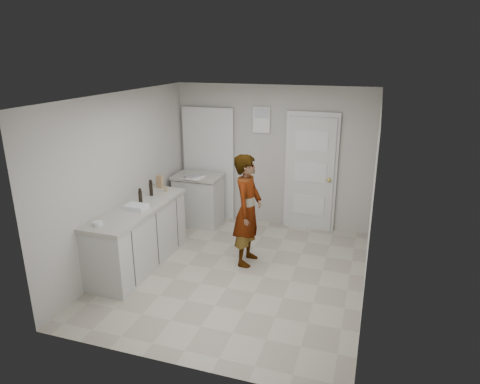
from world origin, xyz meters
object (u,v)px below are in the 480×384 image
(person, at_px, (248,210))
(oil_cruet_a, at_px, (140,196))
(oil_cruet_b, at_px, (151,188))
(baking_dish, at_px, (136,207))
(spice_jar, at_px, (166,189))
(cake_mix_box, at_px, (160,182))
(egg_bowl, at_px, (98,223))

(person, bearing_deg, oil_cruet_a, 107.04)
(person, distance_m, oil_cruet_b, 1.54)
(oil_cruet_a, bearing_deg, oil_cruet_b, 92.40)
(baking_dish, bearing_deg, person, 24.02)
(spice_jar, relative_size, oil_cruet_b, 0.30)
(cake_mix_box, xyz_separation_m, oil_cruet_a, (0.08, -0.75, 0.01))
(spice_jar, xyz_separation_m, egg_bowl, (-0.18, -1.52, -0.01))
(spice_jar, xyz_separation_m, oil_cruet_b, (-0.12, -0.26, 0.08))
(person, bearing_deg, baking_dish, 115.69)
(oil_cruet_a, bearing_deg, cake_mix_box, 95.94)
(oil_cruet_b, relative_size, baking_dish, 0.81)
(oil_cruet_b, relative_size, egg_bowl, 1.98)
(spice_jar, xyz_separation_m, baking_dish, (-0.04, -0.83, -0.01))
(spice_jar, distance_m, egg_bowl, 1.53)
(spice_jar, bearing_deg, egg_bowl, -96.89)
(person, bearing_deg, cake_mix_box, 79.95)
(cake_mix_box, bearing_deg, baking_dish, -61.49)
(cake_mix_box, height_order, oil_cruet_b, oil_cruet_b)
(person, bearing_deg, egg_bowl, 131.68)
(oil_cruet_b, bearing_deg, oil_cruet_a, -87.60)
(oil_cruet_a, height_order, egg_bowl, oil_cruet_a)
(person, bearing_deg, oil_cruet_b, 94.46)
(cake_mix_box, xyz_separation_m, egg_bowl, (-0.00, -1.66, -0.08))
(person, bearing_deg, spice_jar, 84.27)
(baking_dish, distance_m, egg_bowl, 0.70)
(cake_mix_box, bearing_deg, person, 8.47)
(oil_cruet_a, relative_size, egg_bowl, 1.74)
(spice_jar, height_order, egg_bowl, spice_jar)
(cake_mix_box, height_order, baking_dish, cake_mix_box)
(cake_mix_box, relative_size, oil_cruet_b, 0.79)
(person, height_order, egg_bowl, person)
(cake_mix_box, relative_size, spice_jar, 2.67)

